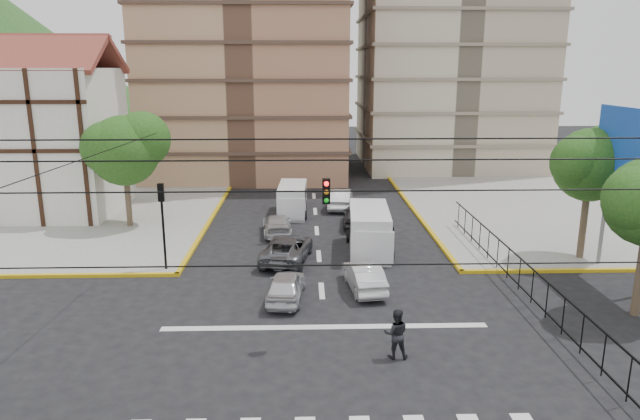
{
  "coord_description": "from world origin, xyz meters",
  "views": [
    {
      "loc": [
        -0.78,
        -19.66,
        10.06
      ],
      "look_at": [
        -0.09,
        4.45,
        4.0
      ],
      "focal_mm": 32.0,
      "sensor_mm": 36.0,
      "label": 1
    }
  ],
  "objects_px": {
    "traffic_light_nw": "(162,212)",
    "van_left_lane": "(292,201)",
    "car_white_front_right": "(364,276)",
    "pedestrian_crosswalk": "(396,334)",
    "van_right_lane": "(370,232)",
    "car_silver_front_left": "(286,286)"
  },
  "relations": [
    {
      "from": "car_white_front_right",
      "to": "pedestrian_crosswalk",
      "type": "relative_size",
      "value": 2.13
    },
    {
      "from": "van_left_lane",
      "to": "car_white_front_right",
      "type": "height_order",
      "value": "van_left_lane"
    },
    {
      "from": "traffic_light_nw",
      "to": "van_right_lane",
      "type": "distance_m",
      "value": 11.14
    },
    {
      "from": "van_right_lane",
      "to": "car_silver_front_left",
      "type": "bearing_deg",
      "value": -120.67
    },
    {
      "from": "car_silver_front_left",
      "to": "traffic_light_nw",
      "type": "bearing_deg",
      "value": -26.33
    },
    {
      "from": "traffic_light_nw",
      "to": "car_silver_front_left",
      "type": "distance_m",
      "value": 7.64
    },
    {
      "from": "van_left_lane",
      "to": "traffic_light_nw",
      "type": "bearing_deg",
      "value": -116.85
    },
    {
      "from": "van_right_lane",
      "to": "car_silver_front_left",
      "type": "height_order",
      "value": "van_right_lane"
    },
    {
      "from": "van_right_lane",
      "to": "car_white_front_right",
      "type": "bearing_deg",
      "value": -95.14
    },
    {
      "from": "traffic_light_nw",
      "to": "car_silver_front_left",
      "type": "relative_size",
      "value": 1.16
    },
    {
      "from": "traffic_light_nw",
      "to": "pedestrian_crosswalk",
      "type": "bearing_deg",
      "value": -41.65
    },
    {
      "from": "car_white_front_right",
      "to": "pedestrian_crosswalk",
      "type": "bearing_deg",
      "value": 86.98
    },
    {
      "from": "traffic_light_nw",
      "to": "pedestrian_crosswalk",
      "type": "xyz_separation_m",
      "value": [
        10.23,
        -9.1,
        -2.2
      ]
    },
    {
      "from": "car_silver_front_left",
      "to": "car_white_front_right",
      "type": "relative_size",
      "value": 0.97
    },
    {
      "from": "car_white_front_right",
      "to": "van_right_lane",
      "type": "bearing_deg",
      "value": -106.2
    },
    {
      "from": "van_right_lane",
      "to": "pedestrian_crosswalk",
      "type": "height_order",
      "value": "van_right_lane"
    },
    {
      "from": "traffic_light_nw",
      "to": "car_silver_front_left",
      "type": "bearing_deg",
      "value": -31.34
    },
    {
      "from": "traffic_light_nw",
      "to": "van_left_lane",
      "type": "distance_m",
      "value": 12.93
    },
    {
      "from": "pedestrian_crosswalk",
      "to": "van_left_lane",
      "type": "bearing_deg",
      "value": -74.48
    },
    {
      "from": "traffic_light_nw",
      "to": "van_right_lane",
      "type": "relative_size",
      "value": 0.8
    },
    {
      "from": "traffic_light_nw",
      "to": "pedestrian_crosswalk",
      "type": "height_order",
      "value": "traffic_light_nw"
    },
    {
      "from": "van_right_lane",
      "to": "van_left_lane",
      "type": "bearing_deg",
      "value": 121.62
    }
  ]
}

